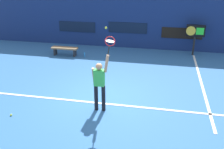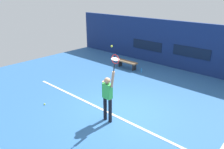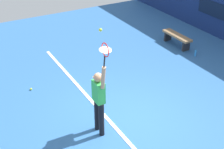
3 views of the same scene
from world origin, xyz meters
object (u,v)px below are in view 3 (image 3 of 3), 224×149
Objects in this scene: tennis_ball at (100,30)px; water_bottle at (195,53)px; spare_ball at (31,89)px; tennis_player at (99,98)px; tennis_racket at (105,51)px; court_bench at (177,37)px.

tennis_ball is 6.20m from water_bottle.
tennis_ball is 1.00× the size of spare_ball.
tennis_racket is (0.35, -0.00, 1.38)m from tennis_player.
water_bottle is at bearing 83.31° from spare_ball.
court_bench reaches higher than spare_ball.
tennis_ball reaches higher than court_bench.
spare_ball is at bearing -163.38° from tennis_racket.
tennis_player is 5.50m from water_bottle.
tennis_ball is 4.19m from spare_ball.
tennis_player is 3.07m from spare_ball.
tennis_racket is 0.46m from tennis_ball.
spare_ball is at bearing -96.69° from water_bottle.
court_bench is at bearing 180.00° from water_bottle.
tennis_ball is 6.59m from court_bench.
court_bench is (-3.14, 5.03, -0.67)m from tennis_player.
tennis_racket reaches higher than spare_ball.
tennis_ball reaches higher than tennis_player.
tennis_ball is at bearing 16.38° from spare_ball.
spare_ball is at bearing -161.34° from tennis_player.
tennis_racket reaches higher than court_bench.
court_bench is 20.59× the size of spare_ball.
water_bottle is at bearing 114.34° from tennis_ball.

